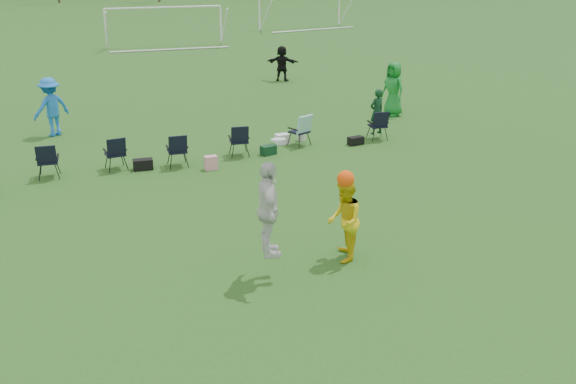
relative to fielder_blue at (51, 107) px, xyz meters
name	(u,v)px	position (x,y,z in m)	size (l,w,h in m)	color
ground	(314,280)	(3.94, -12.45, -0.97)	(260.00, 260.00, 0.00)	#24551A
fielder_blue	(51,107)	(0.00, 0.00, 0.00)	(1.26, 0.72, 1.95)	blue
fielder_green_far	(393,89)	(11.93, -1.86, 0.02)	(0.98, 0.64, 2.00)	#167E2A
fielder_black	(282,63)	(10.59, 5.96, -0.16)	(1.52, 0.48, 1.64)	black
center_contest	(309,215)	(4.03, -11.96, 0.16)	(2.45, 1.26, 2.73)	silver
sideline_setup	(239,139)	(5.07, -4.43, -0.47)	(10.87, 1.99, 1.64)	#0F381C
goal_mid	(164,15)	(7.94, 19.55, 0.95)	(7.40, 0.63, 2.46)	white
goal_right	(301,3)	(19.94, 25.55, 0.95)	(7.35, 1.14, 2.46)	white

